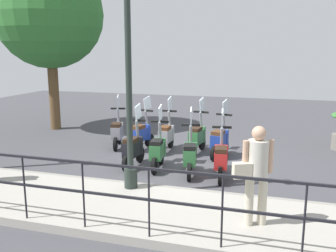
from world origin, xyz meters
The scene contains 15 objects.
ground_plane centered at (0.00, 0.00, 0.00)m, with size 28.00×28.00×0.00m, color #424247.
promenade_walkway centered at (-3.15, 0.00, 0.07)m, with size 2.20×20.00×0.15m.
fence_railing centered at (-4.20, 0.00, 0.89)m, with size 0.04×16.03×1.07m.
lamp_post_near centered at (-2.40, 0.50, 2.08)m, with size 0.26×0.90×4.35m.
pedestrian_with_bag centered at (-3.36, -1.98, 1.08)m, with size 0.49×0.60×1.59m.
tree_large centered at (2.74, 5.58, 4.06)m, with size 3.76×3.76×5.96m.
scooter_near_0 centered at (-0.93, -1.08, 0.48)m, with size 1.23×0.45×1.54m.
scooter_near_1 centered at (-0.89, -0.36, 0.48)m, with size 1.22×0.48×1.54m.
scooter_near_2 centered at (-0.68, 0.49, 0.48)m, with size 1.23×0.44×1.54m.
scooter_near_3 centered at (-0.68, 1.13, 0.48)m, with size 1.23×0.44×1.54m.
scooter_far_0 centered at (0.78, -0.79, 0.48)m, with size 1.22×0.49×1.54m.
scooter_far_1 centered at (1.02, -0.11, 0.48)m, with size 1.23×0.45×1.54m.
scooter_far_2 centered at (0.93, 0.76, 0.48)m, with size 1.23×0.44×1.54m.
scooter_far_3 centered at (0.84, 1.51, 0.48)m, with size 1.21×0.53×1.54m.
scooter_far_4 centered at (0.94, 2.30, 0.48)m, with size 1.20×0.53×1.54m.
Camera 1 is at (-9.01, -2.27, 2.87)m, focal length 40.00 mm.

